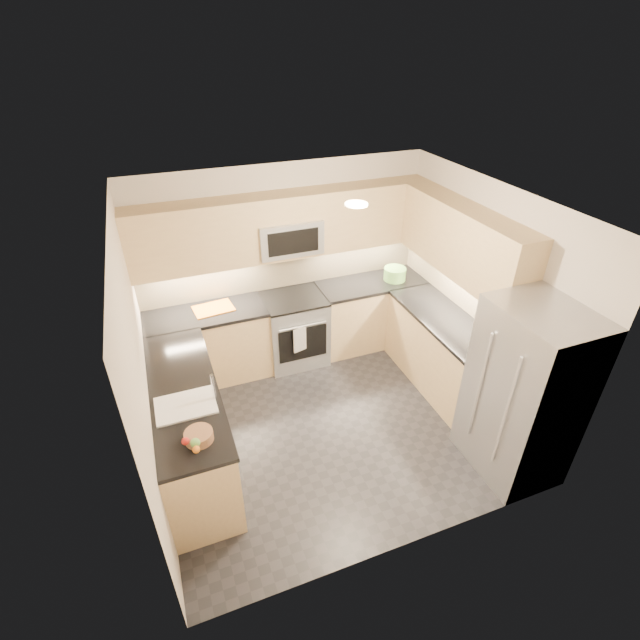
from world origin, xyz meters
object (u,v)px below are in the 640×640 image
Objects in this scene: refrigerator at (524,394)px; gas_range at (295,330)px; utensil_bowl at (395,274)px; cutting_board at (213,309)px; microwave at (288,236)px; fruit_basket at (199,436)px.

gas_range is at bearing 120.88° from refrigerator.
utensil_bowl is 2.38m from cutting_board.
gas_range is 3.14× the size of utensil_bowl.
gas_range is at bearing -90.00° from microwave.
cutting_board is at bearing 176.13° from gas_range.
utensil_bowl reaches higher than cutting_board.
cutting_board is at bearing 77.05° from fruit_basket.
refrigerator is at bearing -9.01° from fruit_basket.
gas_range is 3.93× the size of fruit_basket.
fruit_basket is at bearing -102.95° from cutting_board.
cutting_board reaches higher than gas_range.
cutting_board is at bearing 134.27° from refrigerator.
cutting_board is at bearing -176.56° from microwave.
microwave is 3.28× the size of fruit_basket.
microwave is at bearing 90.00° from gas_range.
fruit_basket is at bearing -124.66° from microwave.
fruit_basket is (-2.85, -1.94, -0.04)m from utensil_bowl.
gas_range is 2.50m from fruit_basket.
cutting_board is (-0.98, 0.07, 0.49)m from gas_range.
utensil_bowl is at bearing 91.16° from refrigerator.
fruit_basket reaches higher than cutting_board.
utensil_bowl is at bearing -1.01° from gas_range.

